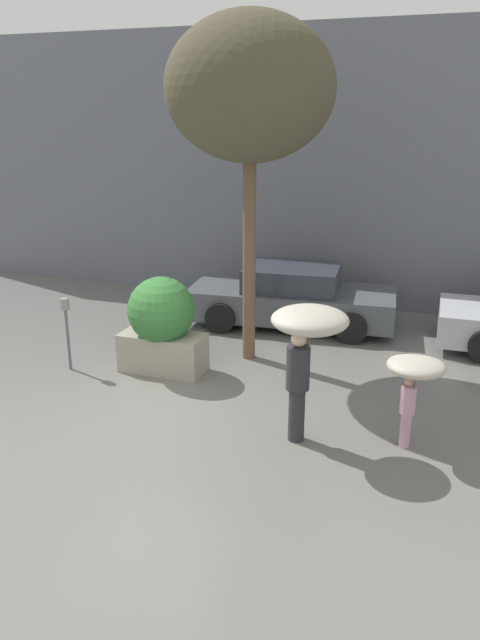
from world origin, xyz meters
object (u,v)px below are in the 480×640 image
Objects in this scene: planter_box at (162,323)px; person_child at (414,374)px; parked_car_near at (292,298)px; parking_meter at (66,319)px; person_adult at (307,336)px; street_tree at (250,90)px.

planter_box is 1.27× the size of person_child.
person_child reaches higher than parked_car_near.
planter_box is at bearing 149.88° from parked_car_near.
parking_meter is at bearing 134.90° from parked_car_near.
street_tree is (-1.66, 2.62, 3.03)m from person_adult.
person_adult is (2.84, -1.56, 0.65)m from planter_box.
street_tree reaches higher than planter_box.
parked_car_near is 4.67m from parking_meter.
planter_box is 1.30× the size of parking_meter.
planter_box is at bearing -150.71° from person_child.
parked_car_near is 3.39× the size of parking_meter.
parked_car_near is at bearing 50.60° from parking_meter.
parked_car_near is at bearing 65.58° from planter_box.
parking_meter is (-1.54, -0.48, 0.06)m from planter_box.
parked_car_near is at bearing 168.55° from person_child.
street_tree is at bearing -171.65° from person_child.
parked_car_near is (1.42, 3.12, -0.28)m from planter_box.
street_tree is at bearing 29.63° from parking_meter.
planter_box reaches higher than person_child.
planter_box is 4.02m from street_tree.
person_child reaches higher than parking_meter.
person_adult is 1.44m from person_child.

